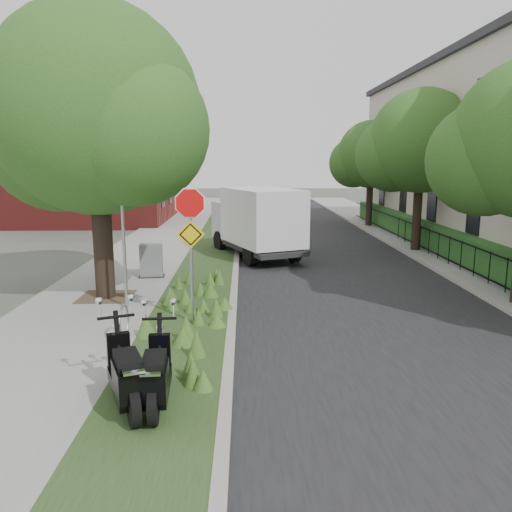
% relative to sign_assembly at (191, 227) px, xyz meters
% --- Properties ---
extents(ground, '(120.00, 120.00, 0.00)m').
position_rel_sign_assembly_xyz_m(ground, '(1.40, -0.58, -2.33)').
color(ground, '#4C5147').
rests_on(ground, ground).
extents(sidewalk_near, '(3.50, 60.00, 0.12)m').
position_rel_sign_assembly_xyz_m(sidewalk_near, '(-2.85, 9.42, -2.27)').
color(sidewalk_near, gray).
rests_on(sidewalk_near, ground).
extents(verge, '(2.00, 60.00, 0.12)m').
position_rel_sign_assembly_xyz_m(verge, '(-0.10, 9.42, -2.27)').
color(verge, '#273E1A').
rests_on(verge, ground).
extents(kerb_near, '(0.20, 60.00, 0.13)m').
position_rel_sign_assembly_xyz_m(kerb_near, '(0.90, 9.42, -2.26)').
color(kerb_near, '#9E9991').
rests_on(kerb_near, ground).
extents(road, '(7.00, 60.00, 0.01)m').
position_rel_sign_assembly_xyz_m(road, '(4.40, 9.42, -2.32)').
color(road, black).
rests_on(road, ground).
extents(kerb_far, '(0.20, 60.00, 0.13)m').
position_rel_sign_assembly_xyz_m(kerb_far, '(7.90, 9.42, -2.26)').
color(kerb_far, '#9E9991').
rests_on(kerb_far, ground).
extents(footpath_far, '(3.20, 60.00, 0.12)m').
position_rel_sign_assembly_xyz_m(footpath_far, '(9.60, 9.42, -2.27)').
color(footpath_far, gray).
rests_on(footpath_far, ground).
extents(street_tree_main, '(6.21, 5.54, 7.66)m').
position_rel_sign_assembly_xyz_m(street_tree_main, '(-2.68, 2.28, 2.48)').
color(street_tree_main, black).
rests_on(street_tree_main, ground).
extents(bare_post, '(0.08, 0.08, 4.00)m').
position_rel_sign_assembly_xyz_m(bare_post, '(-1.80, 1.22, -0.21)').
color(bare_post, '#A5A8AD').
rests_on(bare_post, ground).
extents(bike_hoop, '(0.06, 0.78, 0.77)m').
position_rel_sign_assembly_xyz_m(bike_hoop, '(-1.30, -1.18, -1.83)').
color(bike_hoop, '#A5A8AD').
rests_on(bike_hoop, ground).
extents(sign_assembly, '(0.94, 0.08, 3.22)m').
position_rel_sign_assembly_xyz_m(sign_assembly, '(0.00, 0.00, 0.00)').
color(sign_assembly, '#A5A8AD').
rests_on(sign_assembly, ground).
extents(fence_far, '(0.04, 24.00, 1.00)m').
position_rel_sign_assembly_xyz_m(fence_far, '(8.60, 9.42, -1.66)').
color(fence_far, black).
rests_on(fence_far, ground).
extents(hedge_far, '(1.00, 24.00, 1.10)m').
position_rel_sign_assembly_xyz_m(hedge_far, '(9.30, 9.42, -1.66)').
color(hedge_far, '#1B4C1D').
rests_on(hedge_far, footpath_far).
extents(brick_building, '(9.40, 10.40, 8.30)m').
position_rel_sign_assembly_xyz_m(brick_building, '(-8.10, 21.42, 1.88)').
color(brick_building, maroon).
rests_on(brick_building, ground).
extents(far_tree_b, '(4.83, 4.31, 6.56)m').
position_rel_sign_assembly_xyz_m(far_tree_b, '(8.34, 9.46, 2.04)').
color(far_tree_b, black).
rests_on(far_tree_b, ground).
extents(far_tree_c, '(4.37, 3.89, 5.93)m').
position_rel_sign_assembly_xyz_m(far_tree_c, '(8.34, 17.46, 1.63)').
color(far_tree_c, black).
rests_on(far_tree_c, ground).
extents(scooter_near, '(0.93, 1.88, 0.94)m').
position_rel_sign_assembly_xyz_m(scooter_near, '(-0.54, -4.18, -1.75)').
color(scooter_near, black).
rests_on(scooter_near, ground).
extents(scooter_far, '(0.47, 1.88, 0.90)m').
position_rel_sign_assembly_xyz_m(scooter_far, '(-0.12, -4.13, -1.77)').
color(scooter_far, black).
rests_on(scooter_far, ground).
extents(box_truck, '(3.79, 5.53, 2.34)m').
position_rel_sign_assembly_xyz_m(box_truck, '(1.71, 8.43, -0.80)').
color(box_truck, '#262628').
rests_on(box_truck, ground).
extents(utility_cabinet, '(0.85, 0.61, 1.06)m').
position_rel_sign_assembly_xyz_m(utility_cabinet, '(-1.79, 4.65, -1.70)').
color(utility_cabinet, '#262628').
rests_on(utility_cabinet, ground).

